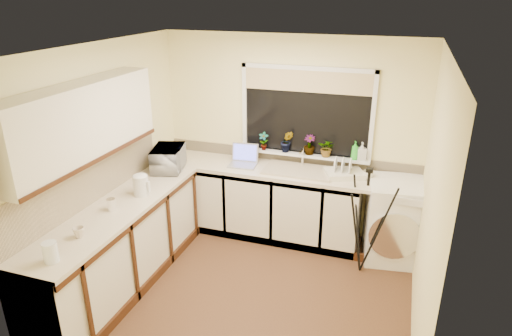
# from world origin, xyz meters

# --- Properties ---
(floor) EXTENTS (3.20, 3.20, 0.00)m
(floor) POSITION_xyz_m (0.00, 0.00, 0.00)
(floor) COLOR brown
(floor) RESTS_ON ground
(ceiling) EXTENTS (3.20, 3.20, 0.00)m
(ceiling) POSITION_xyz_m (0.00, 0.00, 2.45)
(ceiling) COLOR white
(ceiling) RESTS_ON ground
(wall_back) EXTENTS (3.20, 0.00, 3.20)m
(wall_back) POSITION_xyz_m (0.00, 1.50, 1.23)
(wall_back) COLOR #FFF2AA
(wall_back) RESTS_ON ground
(wall_front) EXTENTS (3.20, 0.00, 3.20)m
(wall_front) POSITION_xyz_m (0.00, -1.50, 1.23)
(wall_front) COLOR #FFF2AA
(wall_front) RESTS_ON ground
(wall_left) EXTENTS (0.00, 3.00, 3.00)m
(wall_left) POSITION_xyz_m (-1.60, 0.00, 1.23)
(wall_left) COLOR #FFF2AA
(wall_left) RESTS_ON ground
(wall_right) EXTENTS (0.00, 3.00, 3.00)m
(wall_right) POSITION_xyz_m (1.60, 0.00, 1.23)
(wall_right) COLOR #FFF2AA
(wall_right) RESTS_ON ground
(base_cabinet_back) EXTENTS (2.55, 0.60, 0.86)m
(base_cabinet_back) POSITION_xyz_m (-0.33, 1.20, 0.43)
(base_cabinet_back) COLOR silver
(base_cabinet_back) RESTS_ON floor
(base_cabinet_left) EXTENTS (0.54, 2.40, 0.86)m
(base_cabinet_left) POSITION_xyz_m (-1.30, -0.30, 0.43)
(base_cabinet_left) COLOR silver
(base_cabinet_left) RESTS_ON floor
(worktop_back) EXTENTS (3.20, 0.60, 0.04)m
(worktop_back) POSITION_xyz_m (0.00, 1.20, 0.88)
(worktop_back) COLOR beige
(worktop_back) RESTS_ON base_cabinet_back
(worktop_left) EXTENTS (0.60, 2.40, 0.04)m
(worktop_left) POSITION_xyz_m (-1.30, -0.30, 0.88)
(worktop_left) COLOR beige
(worktop_left) RESTS_ON base_cabinet_left
(upper_cabinet) EXTENTS (0.28, 1.90, 0.70)m
(upper_cabinet) POSITION_xyz_m (-1.44, -0.45, 1.80)
(upper_cabinet) COLOR silver
(upper_cabinet) RESTS_ON wall_left
(splashback_left) EXTENTS (0.02, 2.40, 0.45)m
(splashback_left) POSITION_xyz_m (-1.59, -0.30, 1.12)
(splashback_left) COLOR beige
(splashback_left) RESTS_ON wall_left
(splashback_back) EXTENTS (3.20, 0.02, 0.14)m
(splashback_back) POSITION_xyz_m (0.00, 1.49, 0.97)
(splashback_back) COLOR beige
(splashback_back) RESTS_ON wall_back
(window_glass) EXTENTS (1.50, 0.02, 1.00)m
(window_glass) POSITION_xyz_m (0.20, 1.49, 1.55)
(window_glass) COLOR black
(window_glass) RESTS_ON wall_back
(window_blind) EXTENTS (1.50, 0.02, 0.25)m
(window_blind) POSITION_xyz_m (0.20, 1.46, 1.92)
(window_blind) COLOR tan
(window_blind) RESTS_ON wall_back
(windowsill) EXTENTS (1.60, 0.14, 0.03)m
(windowsill) POSITION_xyz_m (0.20, 1.43, 1.04)
(windowsill) COLOR white
(windowsill) RESTS_ON wall_back
(sink) EXTENTS (0.82, 0.46, 0.03)m
(sink) POSITION_xyz_m (0.20, 1.20, 0.91)
(sink) COLOR tan
(sink) RESTS_ON worktop_back
(faucet) EXTENTS (0.03, 0.03, 0.24)m
(faucet) POSITION_xyz_m (0.20, 1.38, 1.02)
(faucet) COLOR silver
(faucet) RESTS_ON worktop_back
(washing_machine) EXTENTS (0.74, 0.73, 0.93)m
(washing_machine) POSITION_xyz_m (1.36, 1.15, 0.47)
(washing_machine) COLOR white
(washing_machine) RESTS_ON floor
(laptop) EXTENTS (0.35, 0.31, 0.25)m
(laptop) POSITION_xyz_m (-0.50, 1.22, 0.97)
(laptop) COLOR #9C9DA4
(laptop) RESTS_ON worktop_back
(kettle) EXTENTS (0.16, 0.16, 0.21)m
(kettle) POSITION_xyz_m (-1.22, 0.04, 1.00)
(kettle) COLOR silver
(kettle) RESTS_ON worktop_left
(dish_rack) EXTENTS (0.52, 0.46, 0.06)m
(dish_rack) POSITION_xyz_m (0.73, 1.23, 0.93)
(dish_rack) COLOR silver
(dish_rack) RESTS_ON worktop_back
(tripod) EXTENTS (0.65, 0.65, 1.22)m
(tripod) POSITION_xyz_m (1.04, 0.74, 0.61)
(tripod) COLOR black
(tripod) RESTS_ON floor
(glass_jug) EXTENTS (0.12, 0.12, 0.17)m
(glass_jug) POSITION_xyz_m (-1.22, -1.28, 0.99)
(glass_jug) COLOR white
(glass_jug) RESTS_ON worktop_left
(steel_jar) EXTENTS (0.09, 0.09, 0.12)m
(steel_jar) POSITION_xyz_m (-1.30, -0.36, 0.96)
(steel_jar) COLOR white
(steel_jar) RESTS_ON worktop_left
(microwave) EXTENTS (0.46, 0.57, 0.28)m
(microwave) POSITION_xyz_m (-1.30, 0.77, 1.04)
(microwave) COLOR silver
(microwave) RESTS_ON worktop_left
(plant_a) EXTENTS (0.13, 0.09, 0.23)m
(plant_a) POSITION_xyz_m (-0.30, 1.40, 1.16)
(plant_a) COLOR #999999
(plant_a) RESTS_ON windowsill
(plant_b) EXTENTS (0.17, 0.15, 0.27)m
(plant_b) POSITION_xyz_m (-0.01, 1.42, 1.18)
(plant_b) COLOR #999999
(plant_b) RESTS_ON windowsill
(plant_c) EXTENTS (0.14, 0.14, 0.24)m
(plant_c) POSITION_xyz_m (0.27, 1.42, 1.17)
(plant_c) COLOR #999999
(plant_c) RESTS_ON windowsill
(plant_d) EXTENTS (0.22, 0.20, 0.22)m
(plant_d) POSITION_xyz_m (0.48, 1.41, 1.16)
(plant_d) COLOR #999999
(plant_d) RESTS_ON windowsill
(soap_bottle_green) EXTENTS (0.11, 0.11, 0.22)m
(soap_bottle_green) POSITION_xyz_m (0.81, 1.42, 1.16)
(soap_bottle_green) COLOR green
(soap_bottle_green) RESTS_ON windowsill
(soap_bottle_clear) EXTENTS (0.12, 0.12, 0.21)m
(soap_bottle_clear) POSITION_xyz_m (0.89, 1.43, 1.16)
(soap_bottle_clear) COLOR #999999
(soap_bottle_clear) RESTS_ON windowsill
(cup_back) EXTENTS (0.16, 0.16, 0.10)m
(cup_back) POSITION_xyz_m (1.00, 1.23, 0.95)
(cup_back) COLOR beige
(cup_back) RESTS_ON worktop_back
(cup_left) EXTENTS (0.10, 0.10, 0.09)m
(cup_left) POSITION_xyz_m (-1.26, -0.89, 0.95)
(cup_left) COLOR beige
(cup_left) RESTS_ON worktop_left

